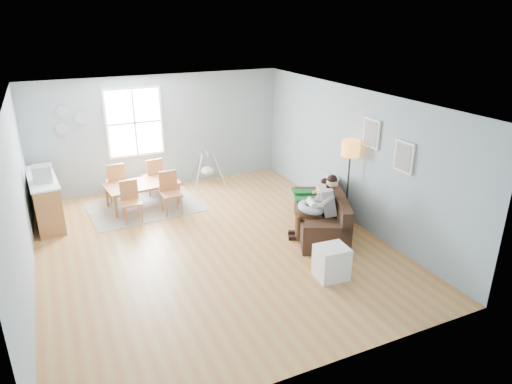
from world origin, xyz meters
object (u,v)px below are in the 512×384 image
father (319,205)px  toddler (319,195)px  floor_lamp (350,156)px  sofa (323,218)px  chair_nw (116,180)px  baby_swing (207,170)px  counter (45,199)px  dining_table (143,195)px  chair_ne (154,174)px  storage_cube (331,262)px  monitor (42,174)px  chair_se (170,190)px  chair_sw (130,199)px

father → toddler: size_ratio=1.53×
floor_lamp → father: bearing=-159.5°
father → sofa: bearing=40.7°
father → chair_nw: 4.69m
chair_nw → baby_swing: size_ratio=0.99×
father → counter: (-4.65, 2.95, -0.19)m
toddler → father: bearing=-121.6°
dining_table → chair_ne: (0.39, 0.61, 0.23)m
father → toddler: 0.48m
sofa → toddler: bearing=85.8°
storage_cube → monitor: size_ratio=1.53×
dining_table → storage_cube: bearing=-69.8°
floor_lamp → baby_swing: floor_lamp is taller
floor_lamp → chair_nw: bearing=142.1°
father → dining_table: (-2.70, 2.91, -0.41)m
toddler → chair_se: size_ratio=0.92×
storage_cube → chair_sw: size_ratio=0.64×
dining_table → chair_ne: 0.76m
toddler → chair_nw: 4.58m
chair_nw → chair_ne: bearing=4.3°
father → baby_swing: bearing=104.5°
baby_swing → chair_ne: bearing=-174.1°
sofa → counter: 5.61m
counter → monitor: monitor is taller
sofa → chair_ne: bearing=127.6°
father → dining_table: size_ratio=0.83×
sofa → father: size_ratio=1.71×
floor_lamp → counter: floor_lamp is taller
toddler → monitor: monitor is taller
storage_cube → chair_ne: size_ratio=0.61×
toddler → storage_cube: 1.93m
father → floor_lamp: floor_lamp is taller
chair_ne → counter: size_ratio=0.50×
chair_se → counter: bearing=166.2°
father → monitor: (-4.61, 2.62, 0.46)m
storage_cube → monitor: 5.69m
chair_sw → chair_se: bearing=4.6°
storage_cube → baby_swing: baby_swing is taller
storage_cube → chair_sw: bearing=125.1°
dining_table → chair_sw: 0.75m
monitor → baby_swing: monitor is taller
father → chair_ne: bearing=123.3°
floor_lamp → monitor: (-5.46, 2.31, -0.30)m
floor_lamp → dining_table: size_ratio=1.13×
floor_lamp → chair_nw: 5.18m
toddler → chair_sw: (-3.33, 1.88, -0.22)m
chair_se → chair_ne: size_ratio=1.01×
storage_cube → counter: 5.89m
sofa → chair_sw: 3.92m
chair_ne → counter: 2.41m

